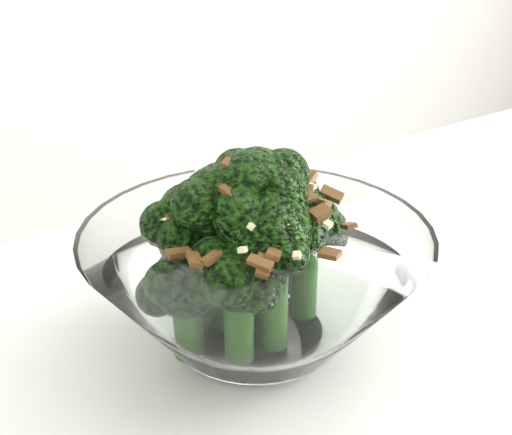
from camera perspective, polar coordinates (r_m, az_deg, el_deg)
name	(u,v)px	position (r m, az deg, el deg)	size (l,w,h in m)	color
table	(511,431)	(0.61, 19.72, -15.77)	(1.32, 1.00, 0.75)	white
broccoli_dish	(254,273)	(0.52, -0.13, -4.44)	(0.25, 0.25, 0.16)	white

